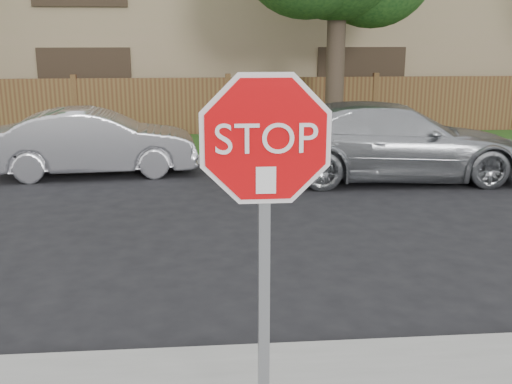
{
  "coord_description": "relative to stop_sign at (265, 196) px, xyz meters",
  "views": [
    {
      "loc": [
        -0.65,
        -4.67,
        2.69
      ],
      "look_at": [
        -0.32,
        -0.9,
        1.7
      ],
      "focal_mm": 42.0,
      "sensor_mm": 36.0,
      "label": 1
    }
  ],
  "objects": [
    {
      "name": "sedan_left",
      "position": [
        -2.47,
        8.7,
        -1.18
      ],
      "size": [
        4.03,
        1.69,
        1.3
      ],
      "primitive_type": "imported",
      "rotation": [
        0.0,
        0.0,
        1.65
      ],
      "color": "silver",
      "rests_on": "ground"
    },
    {
      "name": "fence",
      "position": [
        0.32,
        12.88,
        -1.03
      ],
      "size": [
        70.0,
        0.12,
        1.6
      ],
      "primitive_type": "cube",
      "color": "#57331F",
      "rests_on": "ground"
    },
    {
      "name": "stop_sign",
      "position": [
        0.0,
        0.0,
        0.0
      ],
      "size": [
        1.01,
        0.13,
        2.55
      ],
      "color": "gray",
      "rests_on": "sidewalk_near"
    },
    {
      "name": "apartment_building",
      "position": [
        0.32,
        18.48,
        1.7
      ],
      "size": [
        35.2,
        9.2,
        7.2
      ],
      "color": "#9C8A61",
      "rests_on": "ground"
    },
    {
      "name": "ground",
      "position": [
        0.32,
        1.48,
        -1.83
      ],
      "size": [
        90.0,
        90.0,
        0.0
      ],
      "primitive_type": "plane",
      "color": "black",
      "rests_on": "ground"
    },
    {
      "name": "grass_strip",
      "position": [
        0.32,
        11.28,
        -1.77
      ],
      "size": [
        70.0,
        3.0,
        0.12
      ],
      "primitive_type": "cube",
      "color": "#1E4714",
      "rests_on": "ground"
    },
    {
      "name": "sedan_right",
      "position": [
        3.21,
        7.83,
        -1.1
      ],
      "size": [
        5.11,
        2.26,
        1.46
      ],
      "primitive_type": "imported",
      "rotation": [
        0.0,
        0.0,
        1.53
      ],
      "color": "#A5A8AC",
      "rests_on": "ground"
    },
    {
      "name": "far_curb",
      "position": [
        0.32,
        9.63,
        -1.75
      ],
      "size": [
        70.0,
        0.3,
        0.15
      ],
      "primitive_type": "cube",
      "color": "gray",
      "rests_on": "ground"
    }
  ]
}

